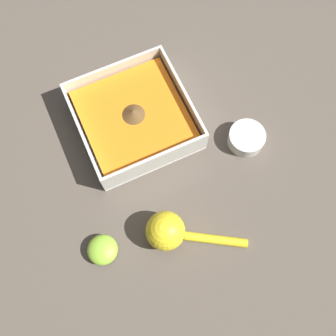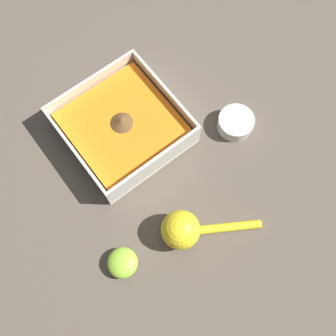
# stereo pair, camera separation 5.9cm
# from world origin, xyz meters

# --- Properties ---
(ground_plane) EXTENTS (4.00, 4.00, 0.00)m
(ground_plane) POSITION_xyz_m (0.00, 0.00, 0.00)
(ground_plane) COLOR brown
(square_dish) EXTENTS (0.24, 0.24, 0.07)m
(square_dish) POSITION_xyz_m (0.00, 0.01, 0.03)
(square_dish) COLOR silver
(square_dish) RESTS_ON ground_plane
(spice_bowl) EXTENTS (0.08, 0.08, 0.03)m
(spice_bowl) POSITION_xyz_m (0.20, -0.13, 0.02)
(spice_bowl) COLOR silver
(spice_bowl) RESTS_ON ground_plane
(lemon_squeezer) EXTENTS (0.18, 0.13, 0.08)m
(lemon_squeezer) POSITION_xyz_m (-0.03, -0.25, 0.04)
(lemon_squeezer) COLOR yellow
(lemon_squeezer) RESTS_ON ground_plane
(lemon_half) EXTENTS (0.06, 0.06, 0.03)m
(lemon_half) POSITION_xyz_m (-0.17, -0.22, 0.02)
(lemon_half) COLOR #93CC38
(lemon_half) RESTS_ON ground_plane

